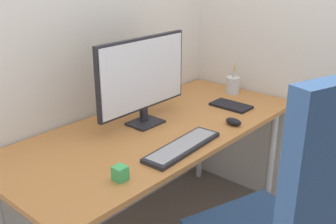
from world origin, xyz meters
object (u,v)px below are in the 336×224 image
object	(u,v)px
keyboard	(183,147)
notebook	(231,106)
desk_clamp_accessory	(120,173)
monitor	(143,77)
mouse	(233,122)
pen_holder	(233,85)

from	to	relation	value
keyboard	notebook	bearing A→B (deg)	12.56
desk_clamp_accessory	monitor	bearing A→B (deg)	35.32
monitor	notebook	bearing A→B (deg)	-21.81
mouse	monitor	bearing A→B (deg)	130.85
keyboard	mouse	distance (m)	0.38
mouse	pen_holder	size ratio (longest dim) A/B	0.50
keyboard	mouse	bearing A→B (deg)	-3.38
keyboard	pen_holder	distance (m)	0.87
monitor	pen_holder	size ratio (longest dim) A/B	3.23
mouse	desk_clamp_accessory	xyz separation A→B (m)	(-0.75, 0.03, 0.01)
keyboard	desk_clamp_accessory	distance (m)	0.37
monitor	mouse	size ratio (longest dim) A/B	6.39
notebook	desk_clamp_accessory	xyz separation A→B (m)	(-0.97, -0.13, 0.02)
mouse	desk_clamp_accessory	bearing A→B (deg)	-179.99
mouse	keyboard	bearing A→B (deg)	179.08
mouse	desk_clamp_accessory	world-z (taller)	desk_clamp_accessory
keyboard	pen_holder	size ratio (longest dim) A/B	2.48
mouse	notebook	world-z (taller)	mouse
notebook	keyboard	bearing A→B (deg)	-167.19
notebook	desk_clamp_accessory	bearing A→B (deg)	-172.41
monitor	notebook	world-z (taller)	monitor
monitor	desk_clamp_accessory	bearing A→B (deg)	-144.68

